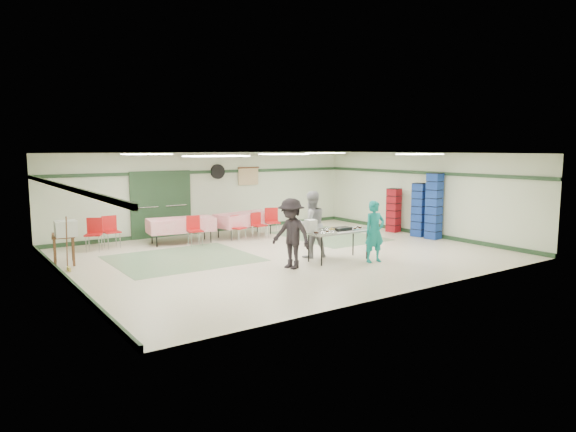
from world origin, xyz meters
TOP-DOWN VIEW (x-y plane):
  - floor at (0.00, 0.00)m, footprint 11.00×11.00m
  - ceiling at (0.00, 0.00)m, footprint 11.00×11.00m
  - wall_back at (0.00, 4.50)m, footprint 11.00×0.00m
  - wall_front at (0.00, -4.50)m, footprint 11.00×0.00m
  - wall_left at (-5.50, 0.00)m, footprint 0.00×9.00m
  - wall_right at (5.50, 0.00)m, footprint 0.00×9.00m
  - trim_back at (0.00, 4.47)m, footprint 11.00×0.06m
  - baseboard_back at (0.00, 4.47)m, footprint 11.00×0.06m
  - trim_left at (-5.47, 0.00)m, footprint 0.06×9.00m
  - baseboard_left at (-5.47, 0.00)m, footprint 0.06×9.00m
  - trim_right at (5.47, 0.00)m, footprint 0.06×9.00m
  - baseboard_right at (5.47, 0.00)m, footprint 0.06×9.00m
  - green_patch_a at (-2.50, 1.00)m, footprint 3.50×3.00m
  - green_patch_b at (2.80, 1.50)m, footprint 2.50×3.50m
  - double_door_left at (-2.20, 4.44)m, footprint 0.90×0.06m
  - double_door_right at (-1.25, 4.44)m, footprint 0.90×0.06m
  - door_frame at (-1.73, 4.42)m, footprint 2.00×0.03m
  - wall_fan at (0.30, 4.44)m, footprint 0.50×0.10m
  - scroll_banner at (1.50, 4.44)m, footprint 0.80×0.02m
  - serving_table at (0.67, -1.45)m, footprint 1.70×0.73m
  - sheet_tray_right at (1.26, -1.50)m, footprint 0.55×0.42m
  - sheet_tray_mid at (0.59, -1.29)m, footprint 0.58×0.45m
  - sheet_tray_left at (0.06, -1.54)m, footprint 0.64×0.49m
  - baking_pan at (0.80, -1.44)m, footprint 0.46×0.30m
  - foam_box_stack at (-0.12, -1.34)m, footprint 0.25×0.23m
  - volunteer_teal at (1.31, -2.10)m, footprint 0.61×0.45m
  - volunteer_grey at (0.33, -0.76)m, footprint 0.95×0.80m
  - volunteer_dark at (-0.81, -1.48)m, footprint 0.88×1.21m
  - dining_table_a at (0.56, 3.07)m, footprint 2.10×1.20m
  - dining_table_b at (-1.64, 3.07)m, footprint 2.05×1.13m
  - chair_a at (0.69, 2.50)m, footprint 0.41×0.42m
  - chair_b at (-0.07, 2.49)m, footprint 0.47×0.47m
  - chair_c at (1.24, 2.51)m, footprint 0.56×0.56m
  - chair_d at (-1.48, 2.51)m, footprint 0.46×0.46m
  - chair_loose_a at (-3.59, 3.56)m, footprint 0.45×0.45m
  - chair_loose_b at (-4.10, 3.35)m, footprint 0.57×0.57m
  - crate_stack_blue_a at (5.15, -0.18)m, footprint 0.46×0.46m
  - crate_stack_red at (5.15, 0.92)m, footprint 0.45×0.45m
  - crate_stack_blue_b at (5.15, -0.78)m, footprint 0.45×0.45m
  - printer_table at (-5.15, 2.06)m, footprint 0.66×0.88m
  - office_printer at (-5.15, 1.71)m, footprint 0.51×0.45m
  - broom at (-5.23, 1.27)m, footprint 0.08×0.21m

SIDE VIEW (x-z plane):
  - floor at x=0.00m, z-range 0.00..0.00m
  - green_patch_a at x=-2.50m, z-range 0.00..0.01m
  - green_patch_b at x=2.80m, z-range 0.00..0.01m
  - baseboard_back at x=0.00m, z-range 0.00..0.12m
  - baseboard_left at x=-5.47m, z-range 0.00..0.12m
  - baseboard_right at x=5.47m, z-range 0.00..0.12m
  - chair_b at x=-0.07m, z-range 0.09..0.87m
  - chair_a at x=0.69m, z-range 0.09..0.91m
  - chair_d at x=-1.48m, z-range 0.10..0.97m
  - chair_loose_a at x=-3.59m, z-range 0.10..1.02m
  - chair_loose_b at x=-4.10m, z-range 0.10..1.02m
  - chair_c at x=1.24m, z-range 0.11..1.03m
  - dining_table_b at x=-1.64m, z-range 0.19..0.95m
  - dining_table_a at x=0.56m, z-range 0.19..0.95m
  - printer_table at x=-5.15m, z-range 0.25..1.00m
  - broom at x=-5.23m, z-range 0.03..1.29m
  - serving_table at x=0.67m, z-range 0.33..1.09m
  - crate_stack_red at x=5.15m, z-range 0.00..1.49m
  - sheet_tray_right at x=1.26m, z-range 0.76..0.78m
  - sheet_tray_mid at x=0.59m, z-range 0.76..0.78m
  - sheet_tray_left at x=0.06m, z-range 0.76..0.78m
  - volunteer_teal at x=1.31m, z-range 0.00..1.54m
  - baking_pan at x=0.80m, z-range 0.76..0.84m
  - volunteer_dark at x=-0.81m, z-range 0.00..1.67m
  - crate_stack_blue_a at x=5.15m, z-range 0.00..1.73m
  - volunteer_grey at x=0.33m, z-range 0.00..1.73m
  - foam_box_stack at x=-0.12m, z-range 0.76..1.09m
  - office_printer at x=-5.15m, z-range 0.75..1.12m
  - crate_stack_blue_b at x=5.15m, z-range 0.00..2.08m
  - double_door_left at x=-2.20m, z-range 0.00..2.10m
  - double_door_right at x=-1.25m, z-range 0.00..2.10m
  - door_frame at x=-1.73m, z-range -0.02..2.12m
  - wall_back at x=0.00m, z-range -4.15..6.85m
  - wall_front at x=0.00m, z-range -4.15..6.85m
  - wall_left at x=-5.50m, z-range -3.15..5.85m
  - wall_right at x=5.50m, z-range -3.15..5.85m
  - scroll_banner at x=1.50m, z-range 1.55..2.15m
  - trim_back at x=0.00m, z-range 2.00..2.10m
  - trim_left at x=-5.47m, z-range 2.00..2.10m
  - trim_right at x=5.47m, z-range 2.00..2.10m
  - wall_fan at x=0.30m, z-range 1.80..2.30m
  - ceiling at x=0.00m, z-range 2.70..2.70m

